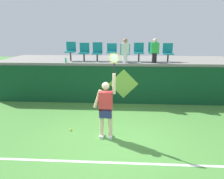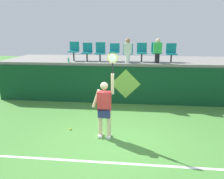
{
  "view_description": "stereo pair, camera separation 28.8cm",
  "coord_description": "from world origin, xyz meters",
  "views": [
    {
      "loc": [
        0.26,
        -5.44,
        3.09
      ],
      "look_at": [
        -0.13,
        1.19,
        1.23
      ],
      "focal_mm": 33.67,
      "sensor_mm": 36.0,
      "label": 1
    },
    {
      "loc": [
        0.55,
        -5.41,
        3.09
      ],
      "look_at": [
        -0.13,
        1.19,
        1.23
      ],
      "focal_mm": 33.67,
      "sensor_mm": 36.0,
      "label": 2
    }
  ],
  "objects": [
    {
      "name": "water_bottle",
      "position": [
        -2.28,
        3.53,
        1.86
      ],
      "size": [
        0.07,
        0.07,
        0.2
      ],
      "primitive_type": "cylinder",
      "color": "#26B272",
      "rests_on": "spectator_platform"
    },
    {
      "name": "stadium_chair_7",
      "position": [
        2.2,
        4.12,
        2.19
      ],
      "size": [
        0.44,
        0.42,
        0.81
      ],
      "color": "#38383D",
      "rests_on": "spectator_platform"
    },
    {
      "name": "court_baseline_stripe",
      "position": [
        0.0,
        -1.02,
        0.0
      ],
      "size": [
        9.99,
        0.08,
        0.01
      ],
      "primitive_type": "cube",
      "color": "white",
      "rests_on": "ground_plane"
    },
    {
      "name": "spectator_platform",
      "position": [
        0.0,
        4.86,
        1.7
      ],
      "size": [
        11.1,
        3.02,
        0.12
      ],
      "primitive_type": "cube",
      "color": "gray",
      "rests_on": "court_back_wall"
    },
    {
      "name": "stadium_chair_3",
      "position": [
        -0.31,
        4.11,
        2.22
      ],
      "size": [
        0.44,
        0.42,
        0.79
      ],
      "color": "#38383D",
      "rests_on": "spectator_platform"
    },
    {
      "name": "wall_signage_mount",
      "position": [
        0.25,
        3.3,
        0.0
      ],
      "size": [
        1.27,
        0.01,
        1.54
      ],
      "color": "#0F4223",
      "rests_on": "ground_plane"
    },
    {
      "name": "stadium_chair_5",
      "position": [
        0.91,
        4.11,
        2.22
      ],
      "size": [
        0.44,
        0.42,
        0.82
      ],
      "color": "#38383D",
      "rests_on": "spectator_platform"
    },
    {
      "name": "stadium_chair_4",
      "position": [
        0.29,
        4.11,
        2.18
      ],
      "size": [
        0.44,
        0.42,
        0.77
      ],
      "color": "#38383D",
      "rests_on": "spectator_platform"
    },
    {
      "name": "spectator_1",
      "position": [
        1.55,
        3.68,
        2.3
      ],
      "size": [
        0.34,
        0.2,
        1.03
      ],
      "color": "black",
      "rests_on": "spectator_platform"
    },
    {
      "name": "stadium_chair_0",
      "position": [
        -2.18,
        4.11,
        2.25
      ],
      "size": [
        0.44,
        0.42,
        0.85
      ],
      "color": "#38383D",
      "rests_on": "spectator_platform"
    },
    {
      "name": "stadium_chair_6",
      "position": [
        1.55,
        4.11,
        2.23
      ],
      "size": [
        0.44,
        0.42,
        0.84
      ],
      "color": "#38383D",
      "rests_on": "spectator_platform"
    },
    {
      "name": "tennis_player",
      "position": [
        -0.25,
        0.25,
        0.96
      ],
      "size": [
        0.75,
        0.29,
        2.52
      ],
      "color": "white",
      "rests_on": "ground_plane"
    },
    {
      "name": "stadium_chair_2",
      "position": [
        -0.96,
        4.12,
        2.2
      ],
      "size": [
        0.44,
        0.42,
        0.83
      ],
      "color": "#38383D",
      "rests_on": "spectator_platform"
    },
    {
      "name": "stadium_chair_1",
      "position": [
        -1.56,
        4.11,
        2.2
      ],
      "size": [
        0.44,
        0.42,
        0.81
      ],
      "color": "#38383D",
      "rests_on": "spectator_platform"
    },
    {
      "name": "court_back_wall",
      "position": [
        0.0,
        3.41,
        0.82
      ],
      "size": [
        11.1,
        0.2,
        1.64
      ],
      "primitive_type": "cube",
      "color": "#0F4223",
      "rests_on": "ground_plane"
    },
    {
      "name": "spectator_0",
      "position": [
        0.29,
        3.66,
        2.29
      ],
      "size": [
        0.34,
        0.2,
        1.03
      ],
      "color": "white",
      "rests_on": "spectator_platform"
    },
    {
      "name": "ground_plane",
      "position": [
        0.0,
        0.0,
        0.0
      ],
      "size": [
        40.0,
        40.0,
        0.0
      ],
      "primitive_type": "plane",
      "color": "#478438"
    },
    {
      "name": "tennis_ball",
      "position": [
        -1.42,
        0.6,
        0.03
      ],
      "size": [
        0.07,
        0.07,
        0.07
      ],
      "primitive_type": "sphere",
      "color": "#D1E533",
      "rests_on": "ground_plane"
    }
  ]
}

